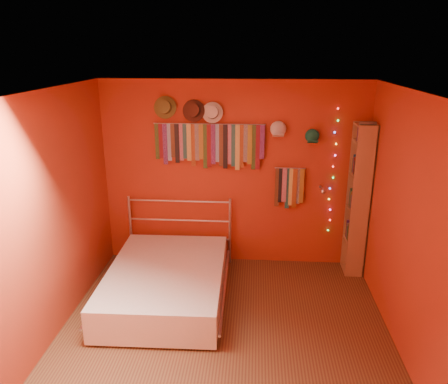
% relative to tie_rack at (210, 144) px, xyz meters
% --- Properties ---
extents(ground, '(3.50, 3.50, 0.00)m').
position_rel_tie_rack_xyz_m(ground, '(0.30, -1.68, -1.69)').
color(ground, '#522C1C').
rests_on(ground, ground).
extents(back_wall, '(3.50, 0.02, 2.50)m').
position_rel_tie_rack_xyz_m(back_wall, '(0.30, 0.07, -0.44)').
color(back_wall, '#AC421B').
rests_on(back_wall, ground).
extents(right_wall, '(0.02, 3.50, 2.50)m').
position_rel_tie_rack_xyz_m(right_wall, '(2.05, -1.68, -0.44)').
color(right_wall, '#AC421B').
rests_on(right_wall, ground).
extents(left_wall, '(0.02, 3.50, 2.50)m').
position_rel_tie_rack_xyz_m(left_wall, '(-1.45, -1.68, -0.44)').
color(left_wall, '#AC421B').
rests_on(left_wall, ground).
extents(ceiling, '(3.50, 3.50, 0.02)m').
position_rel_tie_rack_xyz_m(ceiling, '(0.30, -1.68, 0.81)').
color(ceiling, white).
rests_on(ceiling, back_wall).
extents(tie_rack, '(1.45, 0.03, 0.60)m').
position_rel_tie_rack_xyz_m(tie_rack, '(0.00, 0.00, 0.00)').
color(tie_rack, silver).
rests_on(tie_rack, back_wall).
extents(small_tie_rack, '(0.40, 0.03, 0.56)m').
position_rel_tie_rack_xyz_m(small_tie_rack, '(1.04, 0.00, -0.56)').
color(small_tie_rack, silver).
rests_on(small_tie_rack, back_wall).
extents(fedora_olive, '(0.29, 0.16, 0.29)m').
position_rel_tie_rack_xyz_m(fedora_olive, '(-0.58, -0.03, 0.47)').
color(fedora_olive, brown).
rests_on(fedora_olive, back_wall).
extents(fedora_brown, '(0.28, 0.15, 0.28)m').
position_rel_tie_rack_xyz_m(fedora_brown, '(-0.21, -0.03, 0.43)').
color(fedora_brown, '#462319').
rests_on(fedora_brown, back_wall).
extents(fedora_white, '(0.27, 0.15, 0.26)m').
position_rel_tie_rack_xyz_m(fedora_white, '(0.03, -0.03, 0.41)').
color(fedora_white, silver).
rests_on(fedora_white, back_wall).
extents(cap_white, '(0.19, 0.24, 0.19)m').
position_rel_tie_rack_xyz_m(cap_white, '(0.87, 0.01, 0.20)').
color(cap_white, white).
rests_on(cap_white, back_wall).
extents(cap_green, '(0.18, 0.22, 0.18)m').
position_rel_tie_rack_xyz_m(cap_green, '(1.30, 0.01, 0.12)').
color(cap_green, '#186C50').
rests_on(cap_green, back_wall).
extents(fairy_lights, '(0.06, 0.02, 1.67)m').
position_rel_tie_rack_xyz_m(fairy_lights, '(1.60, 0.03, -0.36)').
color(fairy_lights, '#FF3333').
rests_on(fairy_lights, back_wall).
extents(reading_lamp, '(0.07, 0.29, 0.09)m').
position_rel_tie_rack_xyz_m(reading_lamp, '(1.46, -0.16, -0.55)').
color(reading_lamp, silver).
rests_on(reading_lamp, back_wall).
extents(bookshelf, '(0.25, 0.34, 2.00)m').
position_rel_tie_rack_xyz_m(bookshelf, '(1.96, -0.15, -0.67)').
color(bookshelf, '#B0774F').
rests_on(bookshelf, ground).
extents(bed, '(1.46, 1.97, 0.94)m').
position_rel_tie_rack_xyz_m(bed, '(-0.43, -1.02, -1.47)').
color(bed, silver).
rests_on(bed, ground).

